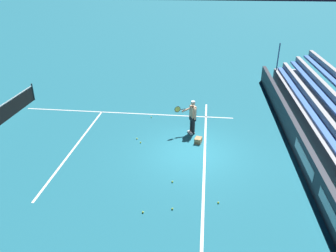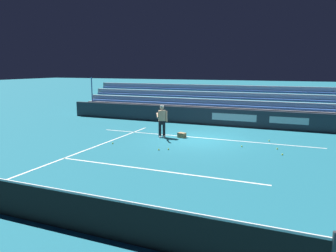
{
  "view_description": "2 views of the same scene",
  "coord_description": "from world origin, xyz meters",
  "views": [
    {
      "loc": [
        -12.72,
        -0.35,
        7.46
      ],
      "look_at": [
        0.36,
        1.19,
        1.13
      ],
      "focal_mm": 35.0,
      "sensor_mm": 36.0,
      "label": 1
    },
    {
      "loc": [
        -4.89,
        15.88,
        3.69
      ],
      "look_at": [
        1.43,
        0.8,
        0.76
      ],
      "focal_mm": 35.0,
      "sensor_mm": 36.0,
      "label": 2
    }
  ],
  "objects": [
    {
      "name": "ground_plane",
      "position": [
        0.0,
        0.0,
        0.0
      ],
      "size": [
        160.0,
        160.0,
        0.0
      ],
      "primitive_type": "plane",
      "color": "#1E6B7F"
    },
    {
      "name": "court_baseline_white",
      "position": [
        0.0,
        -0.5,
        0.0
      ],
      "size": [
        12.0,
        0.1,
        0.01
      ],
      "primitive_type": "cube",
      "color": "white",
      "rests_on": "ground"
    },
    {
      "name": "court_sideline_white",
      "position": [
        4.11,
        4.0,
        0.0
      ],
      "size": [
        0.1,
        12.0,
        0.01
      ],
      "primitive_type": "cube",
      "color": "white",
      "rests_on": "ground"
    },
    {
      "name": "court_service_line_white",
      "position": [
        0.0,
        5.5,
        0.0
      ],
      "size": [
        8.22,
        0.1,
        0.01
      ],
      "primitive_type": "cube",
      "color": "white",
      "rests_on": "ground"
    },
    {
      "name": "back_wall_sponsor_board",
      "position": [
        -0.01,
        -4.57,
        0.55
      ],
      "size": [
        22.49,
        0.25,
        1.1
      ],
      "color": "#2D333D",
      "rests_on": "ground"
    },
    {
      "name": "bleacher_stand",
      "position": [
        0.0,
        -6.4,
        0.73
      ],
      "size": [
        21.37,
        2.4,
        2.95
      ],
      "color": "#9EA3A8",
      "rests_on": "ground"
    },
    {
      "name": "tennis_player",
      "position": [
        2.03,
        0.19,
        0.89
      ],
      "size": [
        0.56,
        1.07,
        1.71
      ],
      "color": "black",
      "rests_on": "ground"
    },
    {
      "name": "ball_box_cardboard",
      "position": [
        1.03,
        -0.17,
        0.13
      ],
      "size": [
        0.45,
        0.38,
        0.26
      ],
      "primitive_type": "cube",
      "rotation": [
        0.0,
        0.0,
        -0.21
      ],
      "color": "#A87F51",
      "rests_on": "ground"
    },
    {
      "name": "tennis_ball_on_baseline",
      "position": [
        3.65,
        2.52,
        0.03
      ],
      "size": [
        0.07,
        0.07,
        0.07
      ],
      "primitive_type": "sphere",
      "color": "#CCE533",
      "rests_on": "ground"
    },
    {
      "name": "tennis_ball_stray_back",
      "position": [
        -4.17,
        1.52,
        0.03
      ],
      "size": [
        0.07,
        0.07,
        0.07
      ],
      "primitive_type": "sphere",
      "color": "#CCE533",
      "rests_on": "ground"
    },
    {
      "name": "tennis_ball_far_right",
      "position": [
        -3.88,
        0.55,
        0.03
      ],
      "size": [
        0.07,
        0.07,
        0.07
      ],
      "primitive_type": "sphere",
      "color": "#CCE533",
      "rests_on": "ground"
    },
    {
      "name": "tennis_ball_far_left",
      "position": [
        -2.31,
        0.71,
        0.03
      ],
      "size": [
        0.07,
        0.07,
        0.07
      ],
      "primitive_type": "sphere",
      "color": "#CCE533",
      "rests_on": "ground"
    },
    {
      "name": "tennis_ball_by_box",
      "position": [
        1.05,
        2.79,
        0.03
      ],
      "size": [
        0.07,
        0.07,
        0.07
      ],
      "primitive_type": "sphere",
      "color": "#CCE533",
      "rests_on": "ground"
    },
    {
      "name": "tennis_ball_midcourt",
      "position": [
        0.68,
        2.54,
        0.03
      ],
      "size": [
        0.07,
        0.07,
        0.07
      ],
      "primitive_type": "sphere",
      "color": "#CCE533",
      "rests_on": "ground"
    },
    {
      "name": "tennis_ball_toward_net",
      "position": [
        -3.37,
        -1.03,
        0.03
      ],
      "size": [
        0.07,
        0.07,
        0.07
      ],
      "primitive_type": "sphere",
      "color": "#CCE533",
      "rests_on": "ground"
    },
    {
      "name": "tennis_net",
      "position": [
        0.0,
        10.3,
        0.49
      ],
      "size": [
        11.09,
        0.09,
        1.07
      ],
      "color": "#33383D",
      "rests_on": "ground"
    }
  ]
}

